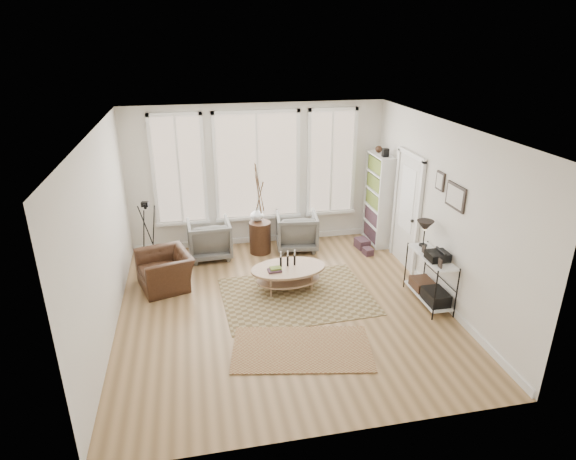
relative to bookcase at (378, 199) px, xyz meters
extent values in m
plane|color=#A07B4F|center=(-2.44, -2.23, -0.96)|extent=(5.50, 5.50, 0.00)
plane|color=white|center=(-2.44, -2.23, 1.94)|extent=(5.50, 5.50, 0.00)
cube|color=silver|center=(-2.44, 0.52, 0.49)|extent=(5.20, 0.04, 2.90)
cube|color=silver|center=(-2.44, -4.98, 0.49)|extent=(5.20, 0.04, 2.90)
cube|color=silver|center=(-5.04, -2.23, 0.49)|extent=(0.04, 5.50, 2.90)
cube|color=silver|center=(0.16, -2.23, 0.49)|extent=(0.04, 5.50, 2.90)
cube|color=white|center=(-2.44, 0.51, -0.90)|extent=(5.10, 0.04, 0.12)
cube|color=white|center=(0.15, -2.23, -0.90)|extent=(0.03, 5.40, 0.12)
cube|color=tan|center=(-2.44, 0.50, 0.69)|extent=(1.60, 0.03, 2.10)
cube|color=tan|center=(-3.99, 0.50, 0.69)|extent=(0.90, 0.03, 2.10)
cube|color=tan|center=(-0.89, 0.50, 0.69)|extent=(0.90, 0.03, 2.10)
cube|color=white|center=(-2.44, 0.48, 0.69)|extent=(1.74, 0.06, 2.24)
cube|color=white|center=(-3.99, 0.48, 0.69)|extent=(1.04, 0.06, 2.24)
cube|color=white|center=(-0.89, 0.48, 0.69)|extent=(1.04, 0.06, 2.24)
cube|color=white|center=(-2.44, 0.46, -0.39)|extent=(4.10, 0.12, 0.06)
cube|color=silver|center=(0.14, -1.08, 0.09)|extent=(0.04, 0.88, 2.10)
cube|color=white|center=(0.12, -1.08, 0.34)|extent=(0.01, 0.55, 1.20)
cube|color=white|center=(0.12, -1.57, 0.09)|extent=(0.06, 0.08, 2.18)
cube|color=white|center=(0.12, -0.59, 0.09)|extent=(0.06, 0.08, 2.18)
cube|color=white|center=(0.12, -1.08, 1.18)|extent=(0.06, 1.06, 0.08)
sphere|color=black|center=(0.09, -1.41, 0.04)|extent=(0.06, 0.06, 0.06)
cube|color=white|center=(-0.01, -0.41, -0.01)|extent=(0.30, 0.03, 1.90)
cube|color=white|center=(-0.01, 0.41, -0.01)|extent=(0.30, 0.03, 1.90)
cube|color=white|center=(0.14, 0.00, -0.01)|extent=(0.02, 0.85, 1.90)
cube|color=white|center=(-0.01, 0.00, -0.01)|extent=(0.30, 0.81, 1.90)
cube|color=maroon|center=(-0.01, 0.00, -0.01)|extent=(0.24, 0.75, 1.76)
cube|color=black|center=(-0.01, -0.20, 1.02)|extent=(0.12, 0.10, 0.16)
sphere|color=#3B2215|center=(-0.01, 0.15, 1.01)|extent=(0.14, 0.14, 0.14)
cube|color=white|center=(-0.06, -2.53, -0.84)|extent=(0.37, 1.07, 0.03)
cube|color=white|center=(-0.06, -2.53, -0.14)|extent=(0.37, 1.07, 0.02)
cylinder|color=black|center=(-0.24, -3.06, -0.53)|extent=(0.02, 0.02, 0.85)
cylinder|color=black|center=(0.12, -3.06, -0.53)|extent=(0.02, 0.02, 0.85)
cylinder|color=black|center=(-0.24, -2.00, -0.53)|extent=(0.02, 0.02, 0.85)
cylinder|color=black|center=(0.12, -2.00, -0.53)|extent=(0.02, 0.02, 0.85)
cylinder|color=black|center=(-0.06, -2.18, -0.08)|extent=(0.14, 0.14, 0.02)
cylinder|color=black|center=(-0.06, -2.18, 0.06)|extent=(0.02, 0.02, 0.30)
cone|color=black|center=(-0.06, -2.18, 0.26)|extent=(0.28, 0.28, 0.18)
cube|color=black|center=(-0.06, -2.68, -0.05)|extent=(0.32, 0.30, 0.13)
cube|color=black|center=(-0.06, -2.78, -0.73)|extent=(0.32, 0.45, 0.20)
cube|color=#3B2215|center=(-0.06, -2.31, -0.75)|extent=(0.32, 0.40, 0.16)
cube|color=black|center=(-0.16, -2.95, -0.04)|extent=(0.02, 0.10, 0.14)
cube|color=black|center=(-0.16, -2.41, -0.05)|extent=(0.02, 0.10, 0.12)
cube|color=black|center=(0.14, -2.63, 0.89)|extent=(0.03, 0.52, 0.38)
cube|color=white|center=(0.13, -2.63, 0.89)|extent=(0.01, 0.44, 0.30)
cube|color=black|center=(0.14, -2.13, 0.99)|extent=(0.03, 0.24, 0.30)
cube|color=white|center=(0.13, -2.13, 0.99)|extent=(0.01, 0.18, 0.24)
cube|color=brown|center=(-2.15, -1.93, -0.95)|extent=(2.55, 1.96, 0.01)
cube|color=brown|center=(-2.40, -3.39, -0.94)|extent=(2.11, 1.41, 0.01)
ellipsoid|color=tan|center=(-2.23, -1.63, -0.77)|extent=(1.16, 0.78, 0.03)
ellipsoid|color=tan|center=(-2.23, -1.63, -0.56)|extent=(1.36, 0.92, 0.04)
cylinder|color=tan|center=(-2.59, -1.84, -0.77)|extent=(0.04, 0.04, 0.37)
cylinder|color=tan|center=(-1.87, -1.84, -0.77)|extent=(0.04, 0.04, 0.37)
cylinder|color=tan|center=(-2.59, -1.43, -0.77)|extent=(0.04, 0.04, 0.37)
cylinder|color=tan|center=(-1.87, -1.43, -0.77)|extent=(0.04, 0.04, 0.37)
cylinder|color=black|center=(-2.36, -1.58, -0.45)|extent=(0.04, 0.04, 0.19)
cylinder|color=black|center=(-2.23, -1.58, -0.45)|extent=(0.04, 0.04, 0.19)
cylinder|color=black|center=(-2.11, -1.58, -0.45)|extent=(0.04, 0.04, 0.19)
cube|color=#28522C|center=(-2.48, -1.73, -0.51)|extent=(0.23, 0.16, 0.06)
imported|color=slate|center=(-3.50, -0.04, -0.58)|extent=(0.85, 0.87, 0.76)
imported|color=slate|center=(-1.72, 0.02, -0.57)|extent=(0.91, 0.93, 0.76)
cylinder|color=#3B2215|center=(-2.49, -0.04, -0.63)|extent=(0.43, 0.43, 0.65)
imported|color=silver|center=(-2.52, 0.09, -0.17)|extent=(0.29, 0.29, 0.27)
imported|color=#3B2215|center=(-4.32, -1.12, -0.64)|extent=(1.16, 1.08, 0.62)
cylinder|color=black|center=(-4.62, -0.20, 0.22)|extent=(0.05, 0.05, 0.05)
cube|color=black|center=(-4.62, -0.20, 0.28)|extent=(0.14, 0.11, 0.09)
cylinder|color=black|center=(-4.62, -0.27, 0.28)|extent=(0.05, 0.07, 0.05)
cube|color=maroon|center=(-0.39, -0.25, -0.86)|extent=(0.28, 0.34, 0.20)
cube|color=maroon|center=(-0.39, -0.59, -0.89)|extent=(0.20, 0.23, 0.14)
camera|label=1|loc=(-3.71, -8.88, 3.17)|focal=30.00mm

